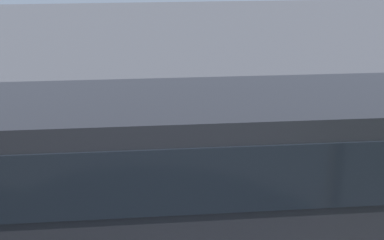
{
  "coord_description": "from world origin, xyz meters",
  "views": [
    {
      "loc": [
        2.46,
        12.64,
        5.49
      ],
      "look_at": [
        0.78,
        0.21,
        1.1
      ],
      "focal_mm": 46.58,
      "sensor_mm": 36.0,
      "label": 1
    }
  ],
  "objects_px": {
    "spectator_left": "(265,152)",
    "spectator_centre": "(216,156)",
    "parked_motorcycle_silver": "(234,196)",
    "tour_bus": "(256,186)",
    "parked_motorcycle_dark": "(334,182)",
    "spectator_far_left": "(322,145)",
    "stunt_motorcycle": "(128,97)",
    "spectator_right": "(161,157)"
  },
  "relations": [
    {
      "from": "parked_motorcycle_dark",
      "to": "stunt_motorcycle",
      "type": "relative_size",
      "value": 1.01
    },
    {
      "from": "spectator_far_left",
      "to": "parked_motorcycle_silver",
      "type": "bearing_deg",
      "value": 24.7
    },
    {
      "from": "spectator_left",
      "to": "spectator_right",
      "type": "height_order",
      "value": "spectator_right"
    },
    {
      "from": "spectator_left",
      "to": "spectator_centre",
      "type": "relative_size",
      "value": 0.94
    },
    {
      "from": "spectator_centre",
      "to": "parked_motorcycle_dark",
      "type": "distance_m",
      "value": 2.73
    },
    {
      "from": "parked_motorcycle_silver",
      "to": "parked_motorcycle_dark",
      "type": "distance_m",
      "value": 2.4
    },
    {
      "from": "spectator_left",
      "to": "spectator_right",
      "type": "distance_m",
      "value": 2.43
    },
    {
      "from": "spectator_right",
      "to": "parked_motorcycle_silver",
      "type": "relative_size",
      "value": 0.84
    },
    {
      "from": "spectator_far_left",
      "to": "stunt_motorcycle",
      "type": "xyz_separation_m",
      "value": [
        4.45,
        -4.86,
        -0.11
      ]
    },
    {
      "from": "tour_bus",
      "to": "parked_motorcycle_dark",
      "type": "height_order",
      "value": "tour_bus"
    },
    {
      "from": "parked_motorcycle_silver",
      "to": "stunt_motorcycle",
      "type": "distance_m",
      "value": 6.32
    },
    {
      "from": "stunt_motorcycle",
      "to": "spectator_centre",
      "type": "bearing_deg",
      "value": 110.32
    },
    {
      "from": "parked_motorcycle_silver",
      "to": "parked_motorcycle_dark",
      "type": "bearing_deg",
      "value": -172.25
    },
    {
      "from": "spectator_far_left",
      "to": "spectator_left",
      "type": "distance_m",
      "value": 1.36
    },
    {
      "from": "parked_motorcycle_silver",
      "to": "spectator_centre",
      "type": "bearing_deg",
      "value": -74.05
    },
    {
      "from": "spectator_right",
      "to": "parked_motorcycle_dark",
      "type": "relative_size",
      "value": 0.83
    },
    {
      "from": "spectator_right",
      "to": "stunt_motorcycle",
      "type": "bearing_deg",
      "value": -82.21
    },
    {
      "from": "spectator_far_left",
      "to": "parked_motorcycle_dark",
      "type": "height_order",
      "value": "spectator_far_left"
    },
    {
      "from": "tour_bus",
      "to": "parked_motorcycle_dark",
      "type": "xyz_separation_m",
      "value": [
        -2.42,
        -2.18,
        -1.16
      ]
    },
    {
      "from": "spectator_centre",
      "to": "parked_motorcycle_silver",
      "type": "distance_m",
      "value": 1.05
    },
    {
      "from": "parked_motorcycle_dark",
      "to": "parked_motorcycle_silver",
      "type": "bearing_deg",
      "value": 7.75
    },
    {
      "from": "spectator_left",
      "to": "parked_motorcycle_silver",
      "type": "height_order",
      "value": "spectator_left"
    },
    {
      "from": "spectator_left",
      "to": "spectator_centre",
      "type": "distance_m",
      "value": 1.24
    },
    {
      "from": "spectator_centre",
      "to": "spectator_right",
      "type": "height_order",
      "value": "spectator_centre"
    },
    {
      "from": "spectator_right",
      "to": "spectator_far_left",
      "type": "bearing_deg",
      "value": -179.98
    },
    {
      "from": "spectator_far_left",
      "to": "spectator_right",
      "type": "bearing_deg",
      "value": 0.02
    },
    {
      "from": "spectator_left",
      "to": "parked_motorcycle_silver",
      "type": "bearing_deg",
      "value": 48.96
    },
    {
      "from": "parked_motorcycle_silver",
      "to": "tour_bus",
      "type": "bearing_deg",
      "value": 88.46
    },
    {
      "from": "spectator_centre",
      "to": "parked_motorcycle_silver",
      "type": "height_order",
      "value": "spectator_centre"
    },
    {
      "from": "tour_bus",
      "to": "spectator_centre",
      "type": "relative_size",
      "value": 6.54
    },
    {
      "from": "spectator_centre",
      "to": "stunt_motorcycle",
      "type": "xyz_separation_m",
      "value": [
        1.88,
        -5.08,
        -0.06
      ]
    },
    {
      "from": "spectator_right",
      "to": "spectator_centre",
      "type": "bearing_deg",
      "value": 169.68
    },
    {
      "from": "tour_bus",
      "to": "spectator_left",
      "type": "distance_m",
      "value": 3.21
    },
    {
      "from": "spectator_far_left",
      "to": "spectator_left",
      "type": "xyz_separation_m",
      "value": [
        1.36,
        -0.04,
        -0.12
      ]
    },
    {
      "from": "tour_bus",
      "to": "parked_motorcycle_silver",
      "type": "xyz_separation_m",
      "value": [
        -0.05,
        -1.86,
        -1.16
      ]
    },
    {
      "from": "spectator_left",
      "to": "parked_motorcycle_dark",
      "type": "xyz_separation_m",
      "value": [
        -1.41,
        0.79,
        -0.49
      ]
    },
    {
      "from": "spectator_far_left",
      "to": "parked_motorcycle_silver",
      "type": "height_order",
      "value": "spectator_far_left"
    },
    {
      "from": "tour_bus",
      "to": "spectator_centre",
      "type": "height_order",
      "value": "tour_bus"
    },
    {
      "from": "spectator_right",
      "to": "parked_motorcycle_silver",
      "type": "height_order",
      "value": "spectator_right"
    },
    {
      "from": "tour_bus",
      "to": "spectator_centre",
      "type": "bearing_deg",
      "value": -85.94
    },
    {
      "from": "spectator_centre",
      "to": "spectator_right",
      "type": "relative_size",
      "value": 1.03
    },
    {
      "from": "spectator_left",
      "to": "spectator_centre",
      "type": "xyz_separation_m",
      "value": [
        1.21,
        0.27,
        0.07
      ]
    }
  ]
}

